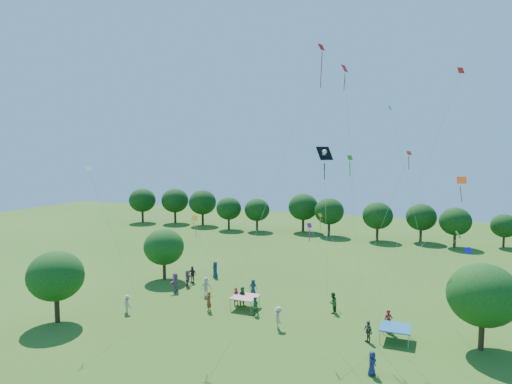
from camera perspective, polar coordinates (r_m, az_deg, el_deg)
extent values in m
cylinder|color=#422B19|center=(42.43, -23.60, -13.41)|extent=(0.41, 0.41, 1.98)
ellipsoid|color=#184C16|center=(41.60, -23.76, -9.57)|extent=(4.58, 4.58, 4.12)
cylinder|color=#422B19|center=(52.16, -11.38, -9.69)|extent=(0.36, 0.36, 1.75)
ellipsoid|color=#184C16|center=(51.52, -11.44, -6.73)|extent=(4.41, 4.41, 3.97)
cylinder|color=#422B19|center=(37.83, 26.33, -15.90)|extent=(0.39, 0.39, 1.91)
ellipsoid|color=#184C16|center=(36.86, 26.53, -11.43)|extent=(4.98, 4.98, 4.48)
cylinder|color=#422B19|center=(92.88, -13.98, -3.01)|extent=(0.44, 0.44, 2.15)
ellipsoid|color=#133B11|center=(92.47, -14.03, -1.00)|extent=(5.17, 5.17, 4.65)
cylinder|color=#422B19|center=(90.60, -10.06, -3.13)|extent=(0.45, 0.45, 2.17)
ellipsoid|color=#133B11|center=(90.18, -10.10, -1.05)|extent=(5.22, 5.22, 4.70)
cylinder|color=#422B19|center=(87.13, -6.67, -3.43)|extent=(0.44, 0.44, 2.15)
ellipsoid|color=#133B11|center=(86.69, -6.70, -1.29)|extent=(5.17, 5.17, 4.65)
cylinder|color=#422B19|center=(82.16, -3.41, -4.03)|extent=(0.38, 0.38, 1.87)
ellipsoid|color=#133B11|center=(81.74, -3.43, -2.07)|extent=(4.48, 4.48, 4.03)
cylinder|color=#422B19|center=(80.62, 0.13, -4.21)|extent=(0.38, 0.38, 1.84)
ellipsoid|color=#133B11|center=(80.21, 0.13, -2.24)|extent=(4.42, 4.42, 3.98)
cylinder|color=#422B19|center=(80.32, 5.90, -4.17)|extent=(0.44, 0.44, 2.14)
ellipsoid|color=#133B11|center=(79.85, 5.93, -1.86)|extent=(5.14, 5.14, 4.63)
cylinder|color=#422B19|center=(76.98, 9.10, -4.67)|extent=(0.42, 0.42, 2.03)
ellipsoid|color=#133B11|center=(76.51, 9.14, -2.40)|extent=(4.86, 4.86, 4.37)
cylinder|color=#422B19|center=(74.52, 14.91, -5.14)|extent=(0.40, 0.40, 1.96)
ellipsoid|color=#133B11|center=(74.05, 14.96, -2.87)|extent=(4.71, 4.71, 4.24)
cylinder|color=#422B19|center=(75.52, 19.88, -5.16)|extent=(0.39, 0.39, 1.91)
ellipsoid|color=#133B11|center=(75.06, 19.95, -2.98)|extent=(4.59, 4.59, 4.13)
cylinder|color=#422B19|center=(73.36, 23.57, -5.60)|extent=(0.39, 0.39, 1.89)
ellipsoid|color=#133B11|center=(72.89, 23.65, -3.38)|extent=(4.54, 4.54, 4.08)
cylinder|color=#422B19|center=(76.35, 28.54, -5.51)|extent=(0.33, 0.33, 1.58)
ellipsoid|color=#133B11|center=(75.96, 28.62, -3.73)|extent=(3.80, 3.80, 3.42)
cube|color=red|center=(42.21, -1.40, -12.97)|extent=(2.20, 2.20, 0.08)
cylinder|color=#999999|center=(41.90, -3.25, -13.84)|extent=(0.05, 0.05, 1.10)
cylinder|color=#999999|center=(41.13, -0.66, -14.20)|extent=(0.05, 0.05, 1.10)
cylinder|color=#999999|center=(43.62, -2.09, -13.05)|extent=(0.05, 0.05, 1.10)
cylinder|color=#999999|center=(42.87, 0.41, -13.38)|extent=(0.05, 0.05, 1.10)
cube|color=#165A90|center=(37.03, 17.03, -15.88)|extent=(2.20, 2.20, 0.08)
cylinder|color=#999999|center=(36.38, 15.22, -17.07)|extent=(0.05, 0.05, 1.10)
cylinder|color=#999999|center=(36.22, 18.51, -17.27)|extent=(0.05, 0.05, 1.10)
cylinder|color=#999999|center=(38.23, 15.61, -15.96)|extent=(0.05, 0.05, 1.10)
cylinder|color=#999999|center=(38.08, 18.72, -16.13)|extent=(0.05, 0.05, 1.10)
imported|color=navy|center=(31.78, 14.29, -20.03)|extent=(0.61, 0.85, 1.56)
imported|color=maroon|center=(38.53, 16.20, -15.23)|extent=(0.70, 0.48, 1.81)
imported|color=#265624|center=(42.99, -1.74, -12.88)|extent=(0.93, 0.61, 1.74)
imported|color=#B3A38F|center=(37.82, 2.83, -15.44)|extent=(1.03, 1.28, 1.79)
imported|color=#3C3330|center=(47.09, 23.66, -11.82)|extent=(0.85, 0.98, 1.54)
imported|color=#96578E|center=(47.54, -10.07, -11.03)|extent=(1.00, 1.90, 1.94)
imported|color=navy|center=(52.00, -5.12, -9.62)|extent=(0.95, 0.99, 1.81)
imported|color=maroon|center=(43.12, -2.49, -12.90)|extent=(0.67, 0.72, 1.63)
imported|color=#2A643D|center=(40.66, -0.17, -14.06)|extent=(0.89, 0.81, 1.59)
imported|color=#BFAA99|center=(42.68, -15.78, -13.31)|extent=(1.15, 0.85, 1.60)
imported|color=#3C3230|center=(36.42, 13.83, -16.57)|extent=(0.97, 0.99, 1.63)
imported|color=#864E6B|center=(49.12, -8.53, -10.61)|extent=(0.92, 1.68, 1.71)
imported|color=navy|center=(45.82, -0.36, -11.82)|extent=(0.83, 0.52, 1.57)
imported|color=maroon|center=(41.75, -5.93, -13.45)|extent=(0.44, 0.67, 1.77)
imported|color=#224D21|center=(41.67, 9.56, -13.49)|extent=(0.60, 0.96, 1.82)
imported|color=#A8A286|center=(45.87, -6.28, -11.66)|extent=(1.28, 1.17, 1.84)
imported|color=#362D2B|center=(50.39, -7.97, -10.16)|extent=(1.10, 0.63, 1.78)
cube|color=black|center=(33.00, 8.57, 4.80)|extent=(1.17, 1.25, 0.95)
cube|color=black|center=(33.08, 8.56, 2.56)|extent=(0.09, 0.27, 1.18)
sphere|color=white|center=(32.94, 8.54, 4.98)|extent=(0.35, 0.35, 0.35)
cylinder|color=white|center=(32.94, 8.54, 4.49)|extent=(0.25, 0.49, 0.32)
cylinder|color=white|center=(32.94, 8.54, 4.49)|extent=(0.25, 0.49, 0.32)
cylinder|color=beige|center=(33.93, 8.80, -6.41)|extent=(0.36, 0.58, 12.27)
cube|color=red|center=(41.26, 8.18, 17.49)|extent=(0.55, 0.73, 0.57)
cube|color=red|center=(40.95, 8.16, 14.86)|extent=(0.32, 0.61, 2.94)
cylinder|color=beige|center=(38.43, 2.54, 1.93)|extent=(6.01, 5.97, 21.46)
cube|color=#CB3B0B|center=(39.46, 18.59, 4.63)|extent=(0.46, 0.44, 0.32)
cube|color=#CB3B0B|center=(39.52, 18.56, 3.48)|extent=(0.09, 0.25, 1.08)
cylinder|color=beige|center=(41.04, 15.36, -4.30)|extent=(4.37, 1.68, 12.55)
cube|color=#FF240D|center=(35.02, 24.23, 13.70)|extent=(0.49, 0.44, 0.42)
cylinder|color=beige|center=(33.76, 18.89, -1.60)|extent=(5.67, 2.26, 18.19)
cube|color=orange|center=(44.47, 8.03, -2.88)|extent=(0.41, 0.45, 0.32)
cube|color=orange|center=(44.65, 8.04, -4.00)|extent=(0.12, 0.29, 1.28)
cylinder|color=beige|center=(43.77, 10.45, -7.61)|extent=(4.33, 1.78, 6.54)
cube|color=#36981B|center=(35.52, 11.66, 4.23)|extent=(0.43, 0.42, 0.35)
cube|color=#36981B|center=(35.59, 11.65, 2.88)|extent=(0.07, 0.27, 1.17)
cylinder|color=beige|center=(36.88, 12.20, -5.56)|extent=(0.66, 1.59, 12.23)
cube|color=#1C16E5|center=(30.05, 25.00, -6.63)|extent=(0.45, 0.39, 0.33)
cylinder|color=beige|center=(31.31, 18.65, -12.75)|extent=(6.46, 0.74, 6.89)
cube|color=#A71B9E|center=(33.44, 6.69, -4.17)|extent=(0.37, 0.39, 0.32)
cube|color=#A71B9E|center=(33.61, 6.70, -5.38)|extent=(0.08, 0.23, 0.99)
cylinder|color=beige|center=(34.12, 10.33, -10.62)|extent=(4.33, 0.74, 7.36)
cube|color=white|center=(39.07, -20.21, 2.82)|extent=(0.48, 0.58, 0.41)
cube|color=white|center=(39.13, -20.13, 1.82)|extent=(0.12, 0.18, 0.74)
cylinder|color=beige|center=(39.42, -17.25, -5.66)|extent=(3.21, 1.97, 11.31)
cube|color=#0B7BAF|center=(45.36, 16.40, 10.05)|extent=(0.28, 0.41, 0.33)
cylinder|color=beige|center=(45.02, 18.79, -0.85)|extent=(4.29, 0.48, 16.75)
cube|color=red|center=(40.17, 11.02, 14.93)|extent=(0.52, 0.77, 0.63)
cube|color=red|center=(40.05, 11.00, 13.31)|extent=(0.21, 0.29, 1.37)
cylinder|color=beige|center=(40.68, 12.06, 0.61)|extent=(1.46, 2.23, 19.47)
cube|color=#D3410B|center=(35.69, 24.31, 1.36)|extent=(0.68, 0.52, 0.47)
cube|color=#D3410B|center=(35.81, 24.25, -0.22)|extent=(0.22, 0.24, 1.17)
cylinder|color=beige|center=(35.11, 19.25, -7.68)|extent=(5.84, 2.80, 10.57)
cube|color=gold|center=(33.40, -7.70, -3.26)|extent=(0.50, 0.39, 0.35)
cube|color=gold|center=(33.58, -7.64, -4.74)|extent=(0.20, 0.25, 1.18)
cylinder|color=beige|center=(34.67, -5.46, -9.87)|extent=(1.84, 2.03, 7.86)
cube|color=#22991B|center=(31.03, 23.95, -4.89)|extent=(0.38, 0.54, 0.41)
cylinder|color=beige|center=(31.67, 17.85, -11.89)|extent=(6.33, 0.71, 7.55)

